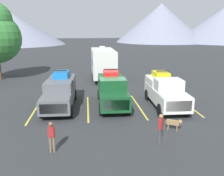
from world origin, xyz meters
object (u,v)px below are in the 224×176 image
object	(u,v)px
pickup_truck_a	(60,91)
person_b	(52,135)
person_a	(161,127)
pickup_truck_b	(112,90)
dog	(175,123)
pickup_truck_c	(165,91)
camper_trailer_a	(103,62)

from	to	relation	value
pickup_truck_a	person_b	xyz separation A→B (m)	(0.30, -6.65, -0.28)
person_a	pickup_truck_a	bearing A→B (deg)	130.98
pickup_truck_a	person_b	size ratio (longest dim) A/B	3.79
pickup_truck_b	dog	bearing A→B (deg)	-58.23
person_a	dog	world-z (taller)	person_a
pickup_truck_a	person_a	world-z (taller)	pickup_truck_a
pickup_truck_a	pickup_truck_c	distance (m)	7.75
pickup_truck_b	pickup_truck_a	bearing A→B (deg)	178.17
camper_trailer_a	dog	bearing A→B (deg)	-77.88
pickup_truck_b	pickup_truck_c	world-z (taller)	pickup_truck_b
pickup_truck_b	pickup_truck_c	distance (m)	3.92
pickup_truck_c	person_b	distance (m)	9.42
pickup_truck_a	person_b	distance (m)	6.66
pickup_truck_c	camper_trailer_a	world-z (taller)	camper_trailer_a
pickup_truck_c	person_b	size ratio (longest dim) A/B	3.54
pickup_truck_c	person_b	bearing A→B (deg)	-141.86
pickup_truck_b	person_a	distance (m)	6.53
person_b	dog	xyz separation A→B (m)	(6.59, 1.63, -0.39)
pickup_truck_b	dog	xyz separation A→B (m)	(3.03, -4.90, -0.71)
pickup_truck_b	person_b	bearing A→B (deg)	-118.56
pickup_truck_c	camper_trailer_a	distance (m)	10.70
pickup_truck_a	camper_trailer_a	world-z (taller)	camper_trailer_a
dog	pickup_truck_b	bearing A→B (deg)	121.77
person_a	pickup_truck_b	bearing A→B (deg)	105.30
pickup_truck_b	person_b	size ratio (longest dim) A/B	3.57
person_b	camper_trailer_a	bearing A→B (deg)	77.31
pickup_truck_a	person_a	xyz separation A→B (m)	(5.58, -6.42, -0.25)
camper_trailer_a	pickup_truck_a	bearing A→B (deg)	-112.91
pickup_truck_a	person_a	size ratio (longest dim) A/B	3.64
pickup_truck_a	person_b	bearing A→B (deg)	-87.40
pickup_truck_a	dog	size ratio (longest dim) A/B	6.54
pickup_truck_a	pickup_truck_c	xyz separation A→B (m)	(7.71, -0.83, 0.03)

